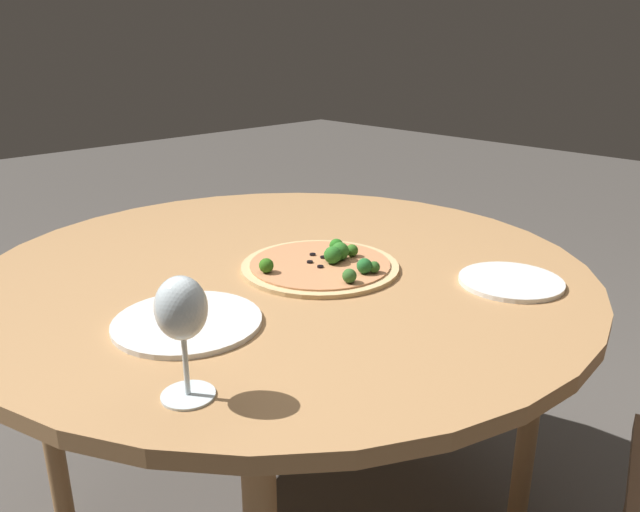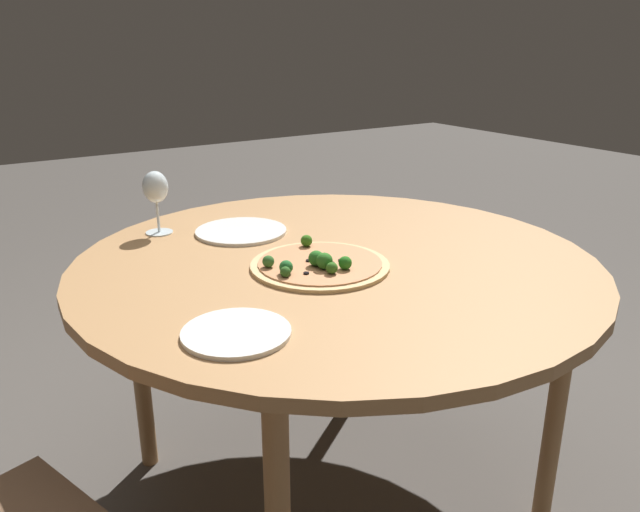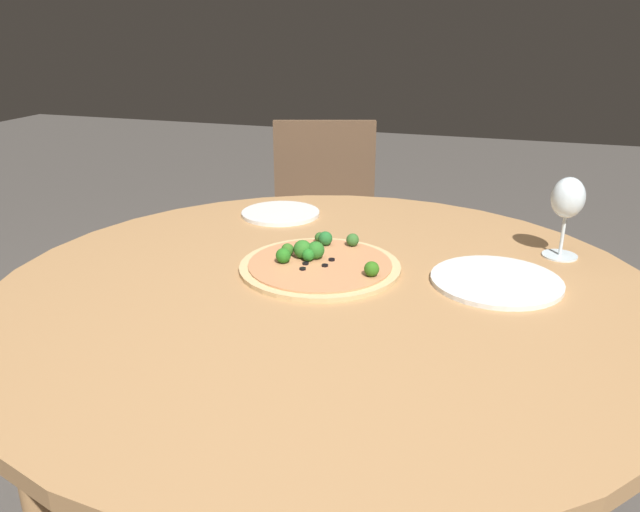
{
  "view_description": "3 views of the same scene",
  "coord_description": "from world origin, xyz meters",
  "px_view_note": "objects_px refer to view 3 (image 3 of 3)",
  "views": [
    {
      "loc": [
        0.87,
        1.01,
        1.23
      ],
      "look_at": [
        -0.04,
        0.07,
        0.77
      ],
      "focal_mm": 35.0,
      "sensor_mm": 36.0,
      "label": 1
    },
    {
      "loc": [
        -1.27,
        0.88,
        1.3
      ],
      "look_at": [
        -0.04,
        0.07,
        0.77
      ],
      "focal_mm": 35.0,
      "sensor_mm": 36.0,
      "label": 2
    },
    {
      "loc": [
        0.34,
        -1.12,
        1.26
      ],
      "look_at": [
        -0.04,
        0.07,
        0.77
      ],
      "focal_mm": 35.0,
      "sensor_mm": 36.0,
      "label": 3
    }
  ],
  "objects_px": {
    "wine_glass": "(568,201)",
    "plate_far": "(496,281)",
    "chair": "(325,235)",
    "pizza": "(319,263)",
    "plate_near": "(281,213)"
  },
  "relations": [
    {
      "from": "chair",
      "to": "pizza",
      "type": "relative_size",
      "value": 2.56
    },
    {
      "from": "chair",
      "to": "plate_far",
      "type": "distance_m",
      "value": 1.1
    },
    {
      "from": "pizza",
      "to": "plate_far",
      "type": "xyz_separation_m",
      "value": [
        0.37,
        0.03,
        -0.01
      ]
    },
    {
      "from": "chair",
      "to": "plate_far",
      "type": "relative_size",
      "value": 3.35
    },
    {
      "from": "plate_far",
      "to": "wine_glass",
      "type": "bearing_deg",
      "value": 57.26
    },
    {
      "from": "pizza",
      "to": "chair",
      "type": "bearing_deg",
      "value": 106.64
    },
    {
      "from": "chair",
      "to": "pizza",
      "type": "bearing_deg",
      "value": -90.99
    },
    {
      "from": "chair",
      "to": "wine_glass",
      "type": "bearing_deg",
      "value": -58.16
    },
    {
      "from": "pizza",
      "to": "wine_glass",
      "type": "distance_m",
      "value": 0.57
    },
    {
      "from": "pizza",
      "to": "plate_near",
      "type": "relative_size",
      "value": 1.63
    },
    {
      "from": "wine_glass",
      "to": "pizza",
      "type": "bearing_deg",
      "value": -155.04
    },
    {
      "from": "pizza",
      "to": "wine_glass",
      "type": "xyz_separation_m",
      "value": [
        0.5,
        0.23,
        0.12
      ]
    },
    {
      "from": "wine_glass",
      "to": "plate_far",
      "type": "distance_m",
      "value": 0.27
    },
    {
      "from": "wine_glass",
      "to": "plate_far",
      "type": "bearing_deg",
      "value": -122.74
    },
    {
      "from": "plate_near",
      "to": "wine_glass",
      "type": "bearing_deg",
      "value": -8.1
    }
  ]
}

